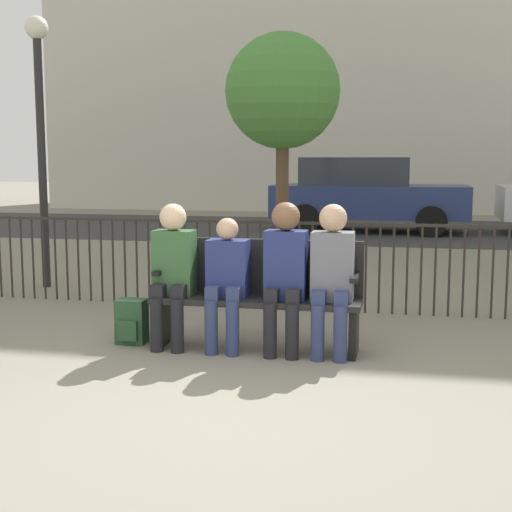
{
  "coord_description": "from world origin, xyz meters",
  "views": [
    {
      "loc": [
        1.2,
        -4.05,
        1.61
      ],
      "look_at": [
        0.0,
        1.68,
        0.8
      ],
      "focal_mm": 50.0,
      "sensor_mm": 36.0,
      "label": 1
    }
  ],
  "objects_px": {
    "seated_person_0": "(173,267)",
    "lamp_post": "(40,108)",
    "seated_person_3": "(332,271)",
    "tree_0": "(283,92)",
    "park_bench": "(258,290)",
    "backpack": "(132,322)",
    "seated_person_1": "(227,277)",
    "seated_person_2": "(285,268)",
    "parked_car_1": "(365,193)"
  },
  "relations": [
    {
      "from": "seated_person_0",
      "to": "parked_car_1",
      "type": "xyz_separation_m",
      "value": [
        1.05,
        10.1,
        0.15
      ]
    },
    {
      "from": "seated_person_3",
      "to": "seated_person_0",
      "type": "bearing_deg",
      "value": -179.97
    },
    {
      "from": "lamp_post",
      "to": "parked_car_1",
      "type": "relative_size",
      "value": 0.79
    },
    {
      "from": "park_bench",
      "to": "seated_person_2",
      "type": "distance_m",
      "value": 0.36
    },
    {
      "from": "park_bench",
      "to": "seated_person_2",
      "type": "xyz_separation_m",
      "value": [
        0.25,
        -0.13,
        0.22
      ]
    },
    {
      "from": "seated_person_1",
      "to": "parked_car_1",
      "type": "xyz_separation_m",
      "value": [
        0.58,
        10.11,
        0.22
      ]
    },
    {
      "from": "park_bench",
      "to": "backpack",
      "type": "relative_size",
      "value": 4.51
    },
    {
      "from": "seated_person_3",
      "to": "tree_0",
      "type": "relative_size",
      "value": 0.35
    },
    {
      "from": "seated_person_0",
      "to": "seated_person_2",
      "type": "xyz_separation_m",
      "value": [
        0.96,
        0.0,
        0.02
      ]
    },
    {
      "from": "seated_person_0",
      "to": "tree_0",
      "type": "height_order",
      "value": "tree_0"
    },
    {
      "from": "park_bench",
      "to": "lamp_post",
      "type": "height_order",
      "value": "lamp_post"
    },
    {
      "from": "seated_person_2",
      "to": "lamp_post",
      "type": "distance_m",
      "value": 4.47
    },
    {
      "from": "park_bench",
      "to": "seated_person_3",
      "type": "distance_m",
      "value": 0.68
    },
    {
      "from": "parked_car_1",
      "to": "backpack",
      "type": "bearing_deg",
      "value": -98.18
    },
    {
      "from": "seated_person_1",
      "to": "seated_person_3",
      "type": "xyz_separation_m",
      "value": [
        0.88,
        0.01,
        0.08
      ]
    },
    {
      "from": "seated_person_1",
      "to": "tree_0",
      "type": "relative_size",
      "value": 0.31
    },
    {
      "from": "seated_person_1",
      "to": "lamp_post",
      "type": "height_order",
      "value": "lamp_post"
    },
    {
      "from": "seated_person_1",
      "to": "seated_person_3",
      "type": "height_order",
      "value": "seated_person_3"
    },
    {
      "from": "park_bench",
      "to": "lamp_post",
      "type": "distance_m",
      "value": 4.29
    },
    {
      "from": "seated_person_1",
      "to": "seated_person_2",
      "type": "xyz_separation_m",
      "value": [
        0.49,
        0.01,
        0.09
      ]
    },
    {
      "from": "seated_person_2",
      "to": "seated_person_3",
      "type": "height_order",
      "value": "seated_person_2"
    },
    {
      "from": "seated_person_1",
      "to": "lamp_post",
      "type": "relative_size",
      "value": 0.34
    },
    {
      "from": "backpack",
      "to": "tree_0",
      "type": "relative_size",
      "value": 0.11
    },
    {
      "from": "seated_person_1",
      "to": "seated_person_2",
      "type": "height_order",
      "value": "seated_person_2"
    },
    {
      "from": "park_bench",
      "to": "backpack",
      "type": "distance_m",
      "value": 1.15
    },
    {
      "from": "seated_person_0",
      "to": "seated_person_2",
      "type": "bearing_deg",
      "value": 0.08
    },
    {
      "from": "seated_person_1",
      "to": "park_bench",
      "type": "bearing_deg",
      "value": 29.31
    },
    {
      "from": "park_bench",
      "to": "seated_person_0",
      "type": "distance_m",
      "value": 0.75
    },
    {
      "from": "seated_person_1",
      "to": "seated_person_3",
      "type": "relative_size",
      "value": 0.9
    },
    {
      "from": "backpack",
      "to": "park_bench",
      "type": "bearing_deg",
      "value": 4.89
    },
    {
      "from": "seated_person_1",
      "to": "seated_person_2",
      "type": "bearing_deg",
      "value": 0.95
    },
    {
      "from": "park_bench",
      "to": "seated_person_2",
      "type": "height_order",
      "value": "seated_person_2"
    },
    {
      "from": "park_bench",
      "to": "seated_person_1",
      "type": "bearing_deg",
      "value": -150.69
    },
    {
      "from": "seated_person_0",
      "to": "lamp_post",
      "type": "distance_m",
      "value": 3.78
    },
    {
      "from": "seated_person_2",
      "to": "tree_0",
      "type": "xyz_separation_m",
      "value": [
        -1.01,
        5.74,
        1.93
      ]
    },
    {
      "from": "backpack",
      "to": "lamp_post",
      "type": "height_order",
      "value": "lamp_post"
    },
    {
      "from": "seated_person_2",
      "to": "tree_0",
      "type": "bearing_deg",
      "value": 100.01
    },
    {
      "from": "tree_0",
      "to": "seated_person_3",
      "type": "bearing_deg",
      "value": -76.31
    },
    {
      "from": "park_bench",
      "to": "parked_car_1",
      "type": "height_order",
      "value": "parked_car_1"
    },
    {
      "from": "seated_person_3",
      "to": "park_bench",
      "type": "bearing_deg",
      "value": 168.75
    },
    {
      "from": "park_bench",
      "to": "tree_0",
      "type": "bearing_deg",
      "value": 97.71
    },
    {
      "from": "seated_person_1",
      "to": "lamp_post",
      "type": "distance_m",
      "value": 4.14
    },
    {
      "from": "tree_0",
      "to": "parked_car_1",
      "type": "xyz_separation_m",
      "value": [
        1.1,
        4.37,
        -1.8
      ]
    },
    {
      "from": "seated_person_1",
      "to": "tree_0",
      "type": "distance_m",
      "value": 6.11
    },
    {
      "from": "seated_person_3",
      "to": "lamp_post",
      "type": "relative_size",
      "value": 0.38
    },
    {
      "from": "seated_person_0",
      "to": "seated_person_1",
      "type": "height_order",
      "value": "seated_person_0"
    },
    {
      "from": "backpack",
      "to": "tree_0",
      "type": "bearing_deg",
      "value": 86.52
    },
    {
      "from": "seated_person_0",
      "to": "backpack",
      "type": "height_order",
      "value": "seated_person_0"
    },
    {
      "from": "seated_person_1",
      "to": "backpack",
      "type": "bearing_deg",
      "value": 177.37
    },
    {
      "from": "seated_person_3",
      "to": "seated_person_1",
      "type": "bearing_deg",
      "value": -179.5
    }
  ]
}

